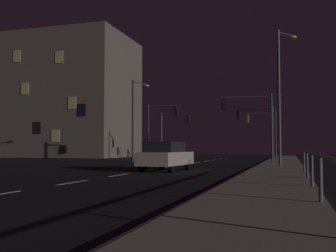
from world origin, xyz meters
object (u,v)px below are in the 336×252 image
object	(u,v)px
car	(166,156)
building_distant	(52,99)
traffic_light_mid_right	(249,114)
traffic_light_overhead_east	(161,121)
traffic_light_mid_left	(262,125)
street_lamp_far_end	(281,86)
traffic_light_far_right	(256,122)
traffic_light_far_left	(174,126)
street_lamp_median	(136,112)

from	to	relation	value
car	building_distant	distance (m)	38.68
traffic_light_mid_right	traffic_light_overhead_east	xyz separation A→B (m)	(-8.95, 4.64, -0.10)
car	traffic_light_mid_left	world-z (taller)	traffic_light_mid_left
street_lamp_far_end	traffic_light_mid_left	bearing A→B (deg)	97.52
traffic_light_mid_right	traffic_light_far_right	size ratio (longest dim) A/B	1.04
traffic_light_mid_right	building_distant	size ratio (longest dim) A/B	0.24
street_lamp_far_end	building_distant	size ratio (longest dim) A/B	0.38
building_distant	traffic_light_mid_right	bearing A→B (deg)	-29.86
traffic_light_far_right	building_distant	size ratio (longest dim) A/B	0.23
traffic_light_far_left	traffic_light_far_right	xyz separation A→B (m)	(8.80, -0.82, 0.27)
traffic_light_mid_right	traffic_light_overhead_east	size ratio (longest dim) A/B	0.98
traffic_light_mid_left	traffic_light_far_right	bearing A→B (deg)	-95.83
traffic_light_mid_right	traffic_light_far_left	bearing A→B (deg)	134.42
traffic_light_far_left	car	bearing A→B (deg)	-75.09
traffic_light_overhead_east	building_distant	bearing A→B (deg)	149.07
street_lamp_far_end	traffic_light_far_left	bearing A→B (deg)	126.33
traffic_light_far_left	street_lamp_median	world-z (taller)	street_lamp_median
car	traffic_light_overhead_east	world-z (taller)	traffic_light_overhead_east
traffic_light_mid_right	street_lamp_far_end	xyz separation A→B (m)	(2.61, -6.56, 1.16)
street_lamp_far_end	street_lamp_median	distance (m)	14.82
traffic_light_mid_right	car	bearing A→B (deg)	-106.62
traffic_light_far_right	car	bearing A→B (deg)	-99.55
traffic_light_far_left	traffic_light_overhead_east	size ratio (longest dim) A/B	0.91
street_lamp_far_end	street_lamp_median	xyz separation A→B (m)	(-12.75, 7.53, -0.71)
traffic_light_far_left	street_lamp_far_end	size ratio (longest dim) A/B	0.60
street_lamp_median	street_lamp_far_end	bearing A→B (deg)	-30.57
car	building_distant	bearing A→B (deg)	132.25
traffic_light_far_left	building_distant	bearing A→B (deg)	159.40
traffic_light_mid_left	street_lamp_far_end	bearing A→B (deg)	-82.48
traffic_light_mid_right	traffic_light_overhead_east	world-z (taller)	traffic_light_mid_right
traffic_light_overhead_east	street_lamp_far_end	world-z (taller)	street_lamp_far_end
traffic_light_overhead_east	traffic_light_far_right	world-z (taller)	traffic_light_overhead_east
traffic_light_far_right	building_distant	distance (m)	30.35
car	building_distant	world-z (taller)	building_distant
car	traffic_light_far_left	bearing A→B (deg)	104.91
car	traffic_light_mid_left	distance (m)	23.42
car	traffic_light_overhead_east	xyz separation A→B (m)	(-5.52, 16.12, 3.04)
street_lamp_median	traffic_light_far_right	bearing A→B (deg)	36.05
traffic_light_mid_left	street_lamp_far_end	distance (m)	18.25
traffic_light_mid_left	traffic_light_far_left	world-z (taller)	traffic_light_mid_left
traffic_light_far_left	street_lamp_median	size ratio (longest dim) A/B	0.70
traffic_light_mid_left	traffic_light_far_right	distance (m)	3.23
street_lamp_far_end	street_lamp_median	bearing A→B (deg)	149.43
traffic_light_mid_left	building_distant	xyz separation A→B (m)	(-29.18, 5.15, 4.50)
traffic_light_mid_right	building_distant	bearing A→B (deg)	150.14
car	traffic_light_far_right	xyz separation A→B (m)	(3.32, 19.75, 3.00)
car	traffic_light_far_left	xyz separation A→B (m)	(-5.48, 20.57, 2.72)
traffic_light_mid_left	traffic_light_far_right	world-z (taller)	traffic_light_far_right
traffic_light_far_right	street_lamp_median	size ratio (longest dim) A/B	0.72
traffic_light_far_left	street_lamp_median	xyz separation A→B (m)	(-1.24, -8.12, 0.87)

